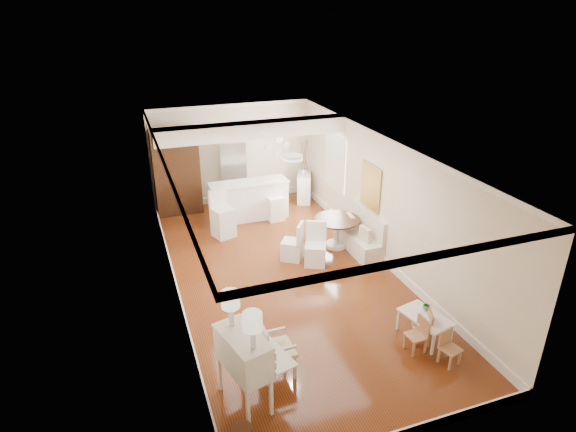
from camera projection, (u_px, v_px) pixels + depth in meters
room at (281, 182)px, 9.71m from camera, size 9.00×9.04×2.82m
secretary_bureau at (244, 370)px, 6.76m from camera, size 1.13×1.15×1.18m
gustavian_armchair at (277, 349)px, 7.35m from camera, size 0.56×0.56×0.95m
kids_table at (424, 327)px, 8.25m from camera, size 0.71×0.97×0.44m
kids_chair_a at (416, 335)px, 7.90m from camera, size 0.32×0.32×0.62m
kids_chair_b at (422, 327)px, 8.11m from camera, size 0.38×0.38×0.61m
kids_chair_c at (450, 348)px, 7.62m from camera, size 0.35×0.35×0.60m
banquette at (359, 231)px, 11.07m from camera, size 0.52×1.60×0.98m
dining_table at (336, 233)px, 11.28m from camera, size 1.30×1.30×0.72m
slip_chair_near at (315, 245)px, 10.48m from camera, size 0.61×0.62×0.95m
slip_chair_far at (292, 241)px, 10.71m from camera, size 0.60×0.59×0.89m
breakfast_counter at (249, 200)px, 12.72m from camera, size 2.05×0.65×1.03m
bar_stool_left at (223, 214)px, 11.69m from camera, size 0.60×0.60×1.18m
bar_stool_right at (275, 201)px, 12.63m from camera, size 0.46×0.46×1.04m
pantry_cabinet at (176, 172)px, 12.87m from camera, size 1.20×0.60×2.30m
fridge at (246, 173)px, 13.52m from camera, size 0.75×0.65×1.80m
sideboard at (304, 187)px, 13.92m from camera, size 0.66×0.92×0.80m
pencil_cup at (426, 307)px, 8.31m from camera, size 0.17×0.17×0.10m
branch_vase at (303, 171)px, 13.71m from camera, size 0.22×0.22×0.19m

